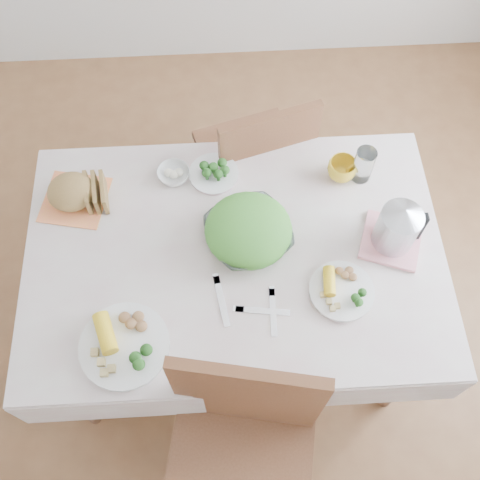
{
  "coord_description": "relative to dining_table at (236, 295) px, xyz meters",
  "views": [
    {
      "loc": [
        -0.03,
        -0.91,
        2.55
      ],
      "look_at": [
        0.02,
        0.02,
        0.82
      ],
      "focal_mm": 42.0,
      "sensor_mm": 36.0,
      "label": 1
    }
  ],
  "objects": [
    {
      "name": "floor",
      "position": [
        0.0,
        0.0,
        -0.38
      ],
      "size": [
        3.6,
        3.6,
        0.0
      ],
      "primitive_type": "plane",
      "color": "brown",
      "rests_on": "ground"
    },
    {
      "name": "dining_table",
      "position": [
        0.0,
        0.0,
        0.0
      ],
      "size": [
        1.4,
        0.9,
        0.75
      ],
      "primitive_type": "cube",
      "color": "brown",
      "rests_on": "floor"
    },
    {
      "name": "tablecloth",
      "position": [
        0.0,
        0.0,
        0.38
      ],
      "size": [
        1.5,
        1.0,
        0.01
      ],
      "primitive_type": "cube",
      "color": "beige",
      "rests_on": "dining_table"
    },
    {
      "name": "chair_far",
      "position": [
        0.1,
        0.64,
        0.09
      ],
      "size": [
        0.53,
        0.53,
        0.95
      ],
      "primitive_type": "cube",
      "rotation": [
        0.0,
        0.0,
        3.42
      ],
      "color": "brown",
      "rests_on": "floor"
    },
    {
      "name": "salad_bowl",
      "position": [
        0.05,
        0.05,
        0.42
      ],
      "size": [
        0.38,
        0.38,
        0.07
      ],
      "primitive_type": "imported",
      "rotation": [
        0.0,
        0.0,
        0.38
      ],
      "color": "white",
      "rests_on": "tablecloth"
    },
    {
      "name": "dinner_plate_left",
      "position": [
        -0.38,
        -0.33,
        0.4
      ],
      "size": [
        0.31,
        0.31,
        0.02
      ],
      "primitive_type": "cylinder",
      "rotation": [
        0.0,
        0.0,
        -0.04
      ],
      "color": "white",
      "rests_on": "tablecloth"
    },
    {
      "name": "dinner_plate_right",
      "position": [
        0.36,
        -0.17,
        0.4
      ],
      "size": [
        0.3,
        0.3,
        0.02
      ],
      "primitive_type": "cylinder",
      "rotation": [
        0.0,
        0.0,
        -0.44
      ],
      "color": "white",
      "rests_on": "tablecloth"
    },
    {
      "name": "broccoli_plate",
      "position": [
        -0.06,
        0.34,
        0.4
      ],
      "size": [
        0.24,
        0.24,
        0.02
      ],
      "primitive_type": "cylinder",
      "rotation": [
        0.0,
        0.0,
        0.29
      ],
      "color": "beige",
      "rests_on": "tablecloth"
    },
    {
      "name": "napkin",
      "position": [
        -0.59,
        0.26,
        0.39
      ],
      "size": [
        0.27,
        0.27,
        0.0
      ],
      "primitive_type": "cube",
      "rotation": [
        0.0,
        0.0,
        -0.21
      ],
      "color": "#FA8B4D",
      "rests_on": "tablecloth"
    },
    {
      "name": "bread_loaf",
      "position": [
        -0.59,
        0.26,
        0.45
      ],
      "size": [
        0.2,
        0.19,
        0.11
      ],
      "primitive_type": "ellipsoid",
      "rotation": [
        0.0,
        0.0,
        0.15
      ],
      "color": "brown",
      "rests_on": "napkin"
    },
    {
      "name": "fruit_bowl",
      "position": [
        -0.22,
        0.34,
        0.41
      ],
      "size": [
        0.15,
        0.15,
        0.04
      ],
      "primitive_type": "imported",
      "rotation": [
        0.0,
        0.0,
        0.27
      ],
      "color": "white",
      "rests_on": "tablecloth"
    },
    {
      "name": "yellow_mug",
      "position": [
        0.42,
        0.31,
        0.43
      ],
      "size": [
        0.13,
        0.13,
        0.09
      ],
      "primitive_type": "imported",
      "rotation": [
        0.0,
        0.0,
        0.25
      ],
      "color": "yellow",
      "rests_on": "tablecloth"
    },
    {
      "name": "glass_tumbler",
      "position": [
        0.5,
        0.3,
        0.45
      ],
      "size": [
        0.1,
        0.1,
        0.15
      ],
      "primitive_type": "cylinder",
      "rotation": [
        0.0,
        0.0,
        -0.39
      ],
      "color": "white",
      "rests_on": "tablecloth"
    },
    {
      "name": "pink_tray",
      "position": [
        0.56,
        0.01,
        0.4
      ],
      "size": [
        0.26,
        0.26,
        0.02
      ],
      "primitive_type": "cube",
      "rotation": [
        0.0,
        0.0,
        -0.35
      ],
      "color": "pink",
      "rests_on": "tablecloth"
    },
    {
      "name": "electric_kettle",
      "position": [
        0.56,
        0.01,
        0.51
      ],
      "size": [
        0.16,
        0.16,
        0.2
      ],
      "primitive_type": "cylinder",
      "rotation": [
        0.0,
        0.0,
        -0.08
      ],
      "color": "#B2B5BA",
      "rests_on": "pink_tray"
    },
    {
      "name": "fork_left",
      "position": [
        -0.05,
        -0.18,
        0.39
      ],
      "size": [
        0.05,
        0.19,
        0.0
      ],
      "primitive_type": "cube",
      "rotation": [
        0.0,
        0.0,
        0.17
      ],
      "color": "silver",
      "rests_on": "tablecloth"
    },
    {
      "name": "fork_right",
      "position": [
        0.12,
        -0.23,
        0.39
      ],
      "size": [
        0.03,
        0.17,
        0.0
      ],
      "primitive_type": "cube",
      "rotation": [
        0.0,
        0.0,
        -0.03
      ],
      "color": "silver",
      "rests_on": "tablecloth"
    },
    {
      "name": "knife",
      "position": [
        0.08,
        -0.23,
        0.39
      ],
      "size": [
        0.19,
        0.05,
        0.0
      ],
      "primitive_type": "cube",
      "rotation": [
        0.0,
        0.0,
        1.43
      ],
      "color": "silver",
      "rests_on": "tablecloth"
    }
  ]
}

